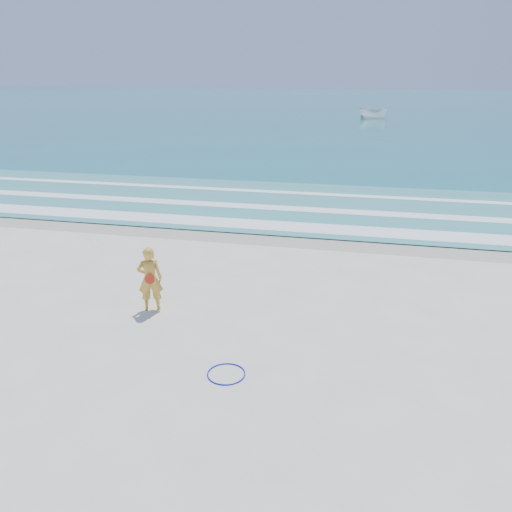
# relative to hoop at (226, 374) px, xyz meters

# --- Properties ---
(ground) EXTENTS (400.00, 400.00, 0.00)m
(ground) POSITION_rel_hoop_xyz_m (-1.15, 0.66, -0.01)
(ground) COLOR silver
(ground) RESTS_ON ground
(wet_sand) EXTENTS (400.00, 2.40, 0.00)m
(wet_sand) POSITION_rel_hoop_xyz_m (-1.15, 9.66, -0.01)
(wet_sand) COLOR #B2A893
(wet_sand) RESTS_ON ground
(ocean) EXTENTS (400.00, 190.00, 0.04)m
(ocean) POSITION_rel_hoop_xyz_m (-1.15, 105.66, 0.01)
(ocean) COLOR #19727F
(ocean) RESTS_ON ground
(shallow) EXTENTS (400.00, 10.00, 0.01)m
(shallow) POSITION_rel_hoop_xyz_m (-1.15, 14.66, 0.03)
(shallow) COLOR #59B7AD
(shallow) RESTS_ON ocean
(foam_near) EXTENTS (400.00, 1.40, 0.01)m
(foam_near) POSITION_rel_hoop_xyz_m (-1.15, 10.96, 0.04)
(foam_near) COLOR white
(foam_near) RESTS_ON shallow
(foam_mid) EXTENTS (400.00, 0.90, 0.01)m
(foam_mid) POSITION_rel_hoop_xyz_m (-1.15, 13.86, 0.04)
(foam_mid) COLOR white
(foam_mid) RESTS_ON shallow
(foam_far) EXTENTS (400.00, 0.60, 0.01)m
(foam_far) POSITION_rel_hoop_xyz_m (-1.15, 17.16, 0.04)
(foam_far) COLOR white
(foam_far) RESTS_ON shallow
(hoop) EXTENTS (1.09, 1.09, 0.03)m
(hoop) POSITION_rel_hoop_xyz_m (0.00, 0.00, 0.00)
(hoop) COLOR #0B12CC
(hoop) RESTS_ON ground
(boat) EXTENTS (4.73, 3.33, 1.71)m
(boat) POSITION_rel_hoop_xyz_m (3.03, 64.91, 0.88)
(boat) COLOR white
(boat) RESTS_ON ocean
(woman) EXTENTS (0.76, 0.62, 1.79)m
(woman) POSITION_rel_hoop_xyz_m (-2.83, 2.59, 0.88)
(woman) COLOR gold
(woman) RESTS_ON ground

